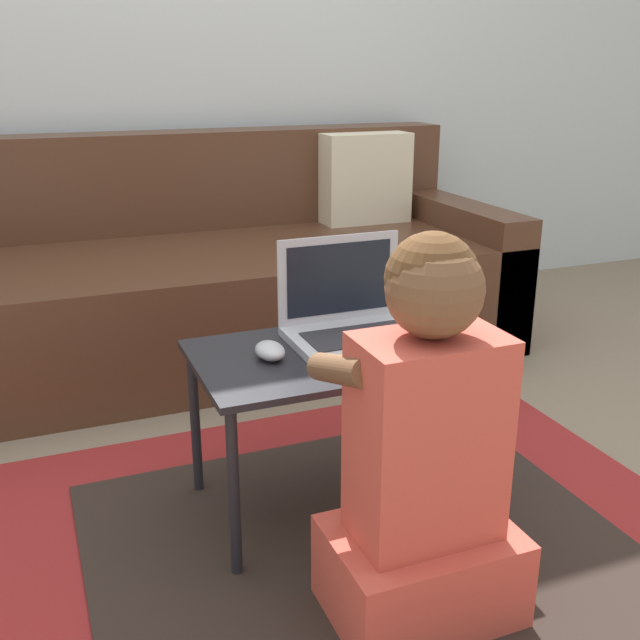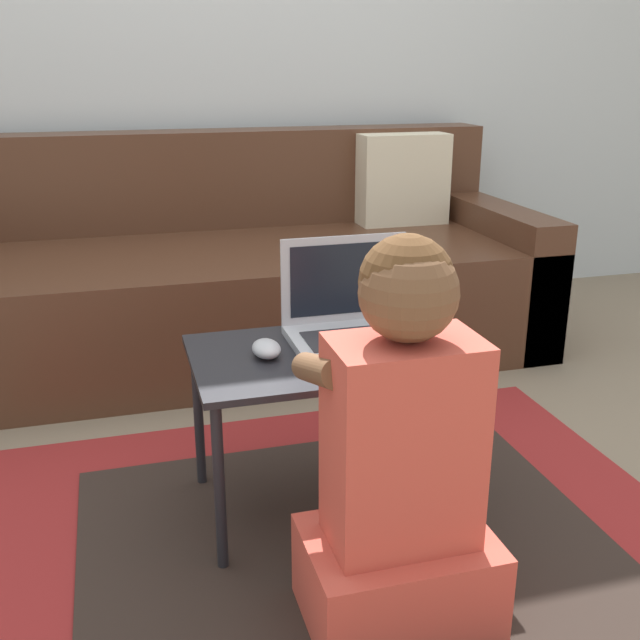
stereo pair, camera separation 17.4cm
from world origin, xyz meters
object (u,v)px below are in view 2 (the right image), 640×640
object	(u,v)px
couch	(231,276)
laptop	(354,323)
computer_mouse	(266,349)
person_seated	(401,465)
laptop_desk	(326,370)

from	to	relation	value
couch	laptop	bearing A→B (deg)	-83.78
computer_mouse	person_seated	bearing A→B (deg)	-69.42
laptop	computer_mouse	distance (m)	0.23
computer_mouse	couch	bearing A→B (deg)	84.89
couch	computer_mouse	bearing A→B (deg)	-95.11
couch	person_seated	distance (m)	1.59
laptop_desk	person_seated	distance (m)	0.42
laptop	laptop_desk	bearing A→B (deg)	-144.77
computer_mouse	laptop	bearing A→B (deg)	13.24
computer_mouse	person_seated	xyz separation A→B (m)	(0.16, -0.42, -0.09)
couch	laptop_desk	bearing A→B (deg)	-88.31
person_seated	laptop_desk	bearing A→B (deg)	92.85
person_seated	computer_mouse	bearing A→B (deg)	110.58
computer_mouse	person_seated	distance (m)	0.46
laptop_desk	laptop	distance (m)	0.14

